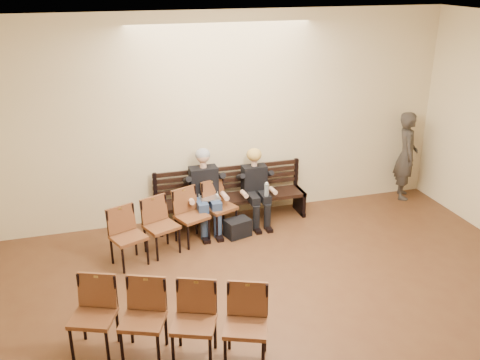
# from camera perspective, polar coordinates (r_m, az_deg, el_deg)

# --- Properties ---
(room_walls) EXTENTS (8.02, 10.01, 3.51)m
(room_walls) POSITION_cam_1_polar(r_m,az_deg,el_deg) (4.98, 10.19, 3.00)
(room_walls) COLOR beige
(room_walls) RESTS_ON ground
(bench) EXTENTS (2.60, 0.90, 0.45)m
(bench) POSITION_cam_1_polar(r_m,az_deg,el_deg) (9.22, -0.91, -3.12)
(bench) COLOR black
(bench) RESTS_ON ground
(seated_man) EXTENTS (0.57, 0.79, 1.37)m
(seated_man) POSITION_cam_1_polar(r_m,az_deg,el_deg) (8.83, -3.74, -1.10)
(seated_man) COLOR black
(seated_man) RESTS_ON ground
(seated_woman) EXTENTS (0.51, 0.70, 1.18)m
(seated_woman) POSITION_cam_1_polar(r_m,az_deg,el_deg) (9.08, 1.69, -1.03)
(seated_woman) COLOR black
(seated_woman) RESTS_ON ground
(laptop) EXTENTS (0.36, 0.30, 0.24)m
(laptop) POSITION_cam_1_polar(r_m,az_deg,el_deg) (8.75, -3.21, -2.13)
(laptop) COLOR silver
(laptop) RESTS_ON bench
(water_bottle) EXTENTS (0.08, 0.08, 0.25)m
(water_bottle) POSITION_cam_1_polar(r_m,az_deg,el_deg) (8.87, 2.84, -1.73)
(water_bottle) COLOR silver
(water_bottle) RESTS_ON bench
(bag) EXTENTS (0.46, 0.37, 0.29)m
(bag) POSITION_cam_1_polar(r_m,az_deg,el_deg) (8.76, -0.25, -5.11)
(bag) COLOR black
(bag) RESTS_ON ground
(passerby) EXTENTS (0.71, 0.83, 1.91)m
(passerby) POSITION_cam_1_polar(r_m,az_deg,el_deg) (10.42, 17.40, 3.16)
(passerby) COLOR #322E29
(passerby) RESTS_ON ground
(chair_row_front) EXTENTS (2.15, 1.25, 0.87)m
(chair_row_front) POSITION_cam_1_polar(r_m,az_deg,el_deg) (8.36, -6.74, -4.45)
(chair_row_front) COLOR brown
(chair_row_front) RESTS_ON ground
(chair_row_back) EXTENTS (2.21, 1.28, 0.90)m
(chair_row_back) POSITION_cam_1_polar(r_m,az_deg,el_deg) (6.17, -7.65, -14.85)
(chair_row_back) COLOR brown
(chair_row_back) RESTS_ON ground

